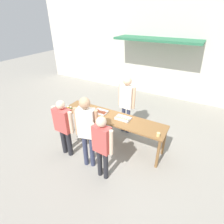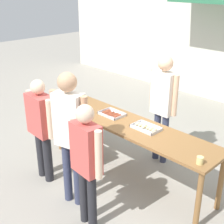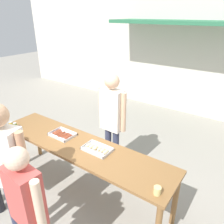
{
  "view_description": "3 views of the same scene",
  "coord_description": "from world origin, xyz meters",
  "px_view_note": "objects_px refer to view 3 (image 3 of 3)",
  "views": [
    {
      "loc": [
        1.93,
        -3.44,
        3.3
      ],
      "look_at": [
        0.0,
        0.0,
        1.02
      ],
      "focal_mm": 28.0,
      "sensor_mm": 36.0,
      "label": 1
    },
    {
      "loc": [
        2.78,
        -3.05,
        2.8
      ],
      "look_at": [
        -0.39,
        0.05,
        0.92
      ],
      "focal_mm": 50.0,
      "sensor_mm": 36.0,
      "label": 2
    },
    {
      "loc": [
        1.91,
        -1.89,
        2.6
      ],
      "look_at": [
        0.09,
        0.7,
        1.15
      ],
      "focal_mm": 35.0,
      "sensor_mm": 36.0,
      "label": 3
    }
  ],
  "objects_px": {
    "condiment_jar_mustard": "(11,124)",
    "food_tray_buns": "(97,149)",
    "person_customer_with_cup": "(27,205)",
    "person_customer_waiting_in_line": "(8,166)",
    "food_tray_sausages": "(63,135)",
    "condiment_jar_ketchup": "(15,125)",
    "beer_cup": "(157,191)",
    "person_server_behind_table": "(112,116)"
  },
  "relations": [
    {
      "from": "food_tray_sausages",
      "to": "beer_cup",
      "type": "relative_size",
      "value": 4.19
    },
    {
      "from": "person_server_behind_table",
      "to": "person_customer_with_cup",
      "type": "distance_m",
      "value": 1.86
    },
    {
      "from": "food_tray_sausages",
      "to": "beer_cup",
      "type": "bearing_deg",
      "value": -8.83
    },
    {
      "from": "person_server_behind_table",
      "to": "beer_cup",
      "type": "bearing_deg",
      "value": -34.87
    },
    {
      "from": "condiment_jar_mustard",
      "to": "person_server_behind_table",
      "type": "relative_size",
      "value": 0.04
    },
    {
      "from": "person_server_behind_table",
      "to": "person_customer_with_cup",
      "type": "height_order",
      "value": "person_server_behind_table"
    },
    {
      "from": "condiment_jar_mustard",
      "to": "person_server_behind_table",
      "type": "xyz_separation_m",
      "value": [
        1.41,
        0.92,
        0.17
      ]
    },
    {
      "from": "beer_cup",
      "to": "condiment_jar_ketchup",
      "type": "bearing_deg",
      "value": 179.96
    },
    {
      "from": "beer_cup",
      "to": "food_tray_sausages",
      "type": "bearing_deg",
      "value": 171.17
    },
    {
      "from": "food_tray_sausages",
      "to": "beer_cup",
      "type": "distance_m",
      "value": 1.71
    },
    {
      "from": "person_server_behind_table",
      "to": "condiment_jar_ketchup",
      "type": "bearing_deg",
      "value": -143.45
    },
    {
      "from": "beer_cup",
      "to": "food_tray_buns",
      "type": "bearing_deg",
      "value": 165.42
    },
    {
      "from": "condiment_jar_ketchup",
      "to": "person_server_behind_table",
      "type": "bearing_deg",
      "value": 34.6
    },
    {
      "from": "food_tray_sausages",
      "to": "person_customer_waiting_in_line",
      "type": "bearing_deg",
      "value": -73.3
    },
    {
      "from": "condiment_jar_ketchup",
      "to": "food_tray_sausages",
      "type": "bearing_deg",
      "value": 17.18
    },
    {
      "from": "person_server_behind_table",
      "to": "person_customer_waiting_in_line",
      "type": "relative_size",
      "value": 0.97
    },
    {
      "from": "person_customer_with_cup",
      "to": "person_customer_waiting_in_line",
      "type": "bearing_deg",
      "value": -12.23
    },
    {
      "from": "beer_cup",
      "to": "person_customer_with_cup",
      "type": "bearing_deg",
      "value": -134.82
    },
    {
      "from": "food_tray_sausages",
      "to": "person_customer_waiting_in_line",
      "type": "distance_m",
      "value": 1.11
    },
    {
      "from": "food_tray_buns",
      "to": "beer_cup",
      "type": "height_order",
      "value": "beer_cup"
    },
    {
      "from": "food_tray_sausages",
      "to": "condiment_jar_ketchup",
      "type": "distance_m",
      "value": 0.89
    },
    {
      "from": "condiment_jar_mustard",
      "to": "condiment_jar_ketchup",
      "type": "bearing_deg",
      "value": 7.93
    },
    {
      "from": "food_tray_sausages",
      "to": "person_customer_waiting_in_line",
      "type": "relative_size",
      "value": 0.21
    },
    {
      "from": "food_tray_sausages",
      "to": "condiment_jar_mustard",
      "type": "distance_m",
      "value": 0.97
    },
    {
      "from": "condiment_jar_ketchup",
      "to": "person_customer_waiting_in_line",
      "type": "bearing_deg",
      "value": -33.95
    },
    {
      "from": "food_tray_sausages",
      "to": "person_customer_with_cup",
      "type": "bearing_deg",
      "value": -56.25
    },
    {
      "from": "food_tray_buns",
      "to": "food_tray_sausages",
      "type": "bearing_deg",
      "value": 179.91
    },
    {
      "from": "condiment_jar_ketchup",
      "to": "person_server_behind_table",
      "type": "relative_size",
      "value": 0.04
    },
    {
      "from": "condiment_jar_mustard",
      "to": "person_customer_with_cup",
      "type": "distance_m",
      "value": 1.94
    },
    {
      "from": "food_tray_sausages",
      "to": "condiment_jar_ketchup",
      "type": "bearing_deg",
      "value": -162.82
    },
    {
      "from": "condiment_jar_ketchup",
      "to": "person_customer_with_cup",
      "type": "relative_size",
      "value": 0.05
    },
    {
      "from": "beer_cup",
      "to": "person_server_behind_table",
      "type": "relative_size",
      "value": 0.05
    },
    {
      "from": "food_tray_sausages",
      "to": "person_customer_with_cup",
      "type": "height_order",
      "value": "person_customer_with_cup"
    },
    {
      "from": "person_customer_waiting_in_line",
      "to": "food_tray_sausages",
      "type": "bearing_deg",
      "value": -89.4
    },
    {
      "from": "condiment_jar_ketchup",
      "to": "person_customer_with_cup",
      "type": "bearing_deg",
      "value": -29.28
    },
    {
      "from": "person_customer_with_cup",
      "to": "person_customer_waiting_in_line",
      "type": "relative_size",
      "value": 0.87
    },
    {
      "from": "food_tray_sausages",
      "to": "food_tray_buns",
      "type": "distance_m",
      "value": 0.69
    },
    {
      "from": "food_tray_buns",
      "to": "condiment_jar_mustard",
      "type": "relative_size",
      "value": 5.25
    },
    {
      "from": "condiment_jar_mustard",
      "to": "food_tray_buns",
      "type": "bearing_deg",
      "value": 9.56
    },
    {
      "from": "food_tray_sausages",
      "to": "person_server_behind_table",
      "type": "xyz_separation_m",
      "value": [
        0.47,
        0.65,
        0.2
      ]
    },
    {
      "from": "food_tray_sausages",
      "to": "beer_cup",
      "type": "xyz_separation_m",
      "value": [
        1.69,
        -0.26,
        0.03
      ]
    },
    {
      "from": "food_tray_sausages",
      "to": "food_tray_buns",
      "type": "height_order",
      "value": "food_tray_buns"
    }
  ]
}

